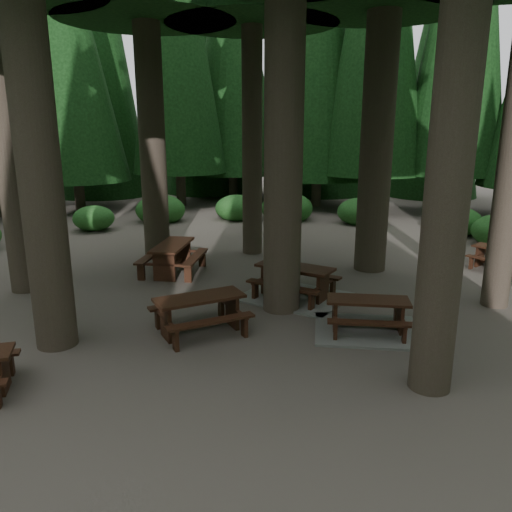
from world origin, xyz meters
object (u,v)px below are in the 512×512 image
(picnic_table_d, at_px, (501,255))
(picnic_table_f, at_px, (200,309))
(picnic_table_a, at_px, (367,321))
(picnic_table_b, at_px, (173,254))
(picnic_table_c, at_px, (294,287))

(picnic_table_d, distance_m, picnic_table_f, 9.42)
(picnic_table_d, height_order, picnic_table_f, picnic_table_f)
(picnic_table_a, bearing_deg, picnic_table_f, -172.37)
(picnic_table_b, height_order, picnic_table_d, picnic_table_b)
(picnic_table_a, height_order, picnic_table_d, picnic_table_a)
(picnic_table_a, bearing_deg, picnic_table_d, 49.96)
(picnic_table_a, height_order, picnic_table_c, picnic_table_c)
(picnic_table_a, relative_size, picnic_table_d, 1.22)
(picnic_table_d, relative_size, picnic_table_f, 0.86)
(picnic_table_a, relative_size, picnic_table_c, 0.86)
(picnic_table_a, distance_m, picnic_table_c, 2.47)
(picnic_table_b, xyz_separation_m, picnic_table_d, (8.93, 3.21, -0.13))
(picnic_table_a, bearing_deg, picnic_table_b, 144.91)
(picnic_table_b, bearing_deg, picnic_table_d, -80.32)
(picnic_table_a, xyz_separation_m, picnic_table_f, (-3.23, -1.08, 0.28))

